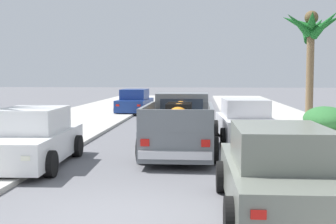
# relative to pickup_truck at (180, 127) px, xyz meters

# --- Properties ---
(ground_plane) EXTENTS (160.00, 160.00, 0.00)m
(ground_plane) POSITION_rel_pickup_truck_xyz_m (-0.75, -6.26, -0.81)
(ground_plane) COLOR slate
(sidewalk_left) EXTENTS (5.23, 60.00, 0.12)m
(sidewalk_left) POSITION_rel_pickup_truck_xyz_m (-5.99, 5.74, -0.75)
(sidewalk_left) COLOR #B2AFA8
(sidewalk_left) RESTS_ON ground
(sidewalk_right) EXTENTS (5.23, 60.00, 0.12)m
(sidewalk_right) POSITION_rel_pickup_truck_xyz_m (4.48, 5.74, -0.75)
(sidewalk_right) COLOR #B2AFA8
(sidewalk_right) RESTS_ON ground
(curb_left) EXTENTS (0.16, 60.00, 0.10)m
(curb_left) POSITION_rel_pickup_truck_xyz_m (-4.77, 5.74, -0.76)
(curb_left) COLOR silver
(curb_left) RESTS_ON ground
(curb_right) EXTENTS (0.16, 60.00, 0.10)m
(curb_right) POSITION_rel_pickup_truck_xyz_m (3.27, 5.74, -0.76)
(curb_right) COLOR silver
(curb_right) RESTS_ON ground
(pickup_truck) EXTENTS (2.23, 5.21, 1.80)m
(pickup_truck) POSITION_rel_pickup_truck_xyz_m (0.00, 0.00, 0.00)
(pickup_truck) COLOR slate
(pickup_truck) RESTS_ON ground
(car_left_near) EXTENTS (2.14, 4.31, 1.54)m
(car_left_near) POSITION_rel_pickup_truck_xyz_m (-3.58, 13.86, -0.10)
(car_left_near) COLOR navy
(car_left_near) RESTS_ON ground
(car_right_near) EXTENTS (2.16, 4.32, 1.54)m
(car_right_near) POSITION_rel_pickup_truck_xyz_m (-3.85, -2.19, -0.10)
(car_right_near) COLOR silver
(car_right_near) RESTS_ON ground
(car_left_mid) EXTENTS (2.21, 4.34, 1.54)m
(car_left_mid) POSITION_rel_pickup_truck_xyz_m (2.23, 2.66, -0.10)
(car_left_mid) COLOR silver
(car_left_mid) RESTS_ON ground
(car_right_mid) EXTENTS (2.06, 4.27, 1.54)m
(car_right_mid) POSITION_rel_pickup_truck_xyz_m (1.99, -5.77, -0.10)
(car_right_mid) COLOR slate
(car_right_mid) RESTS_ON ground
(palm_tree_right_fore) EXTENTS (3.54, 4.05, 6.02)m
(palm_tree_right_fore) POSITION_rel_pickup_truck_xyz_m (6.78, 11.91, 4.05)
(palm_tree_right_fore) COLOR brown
(palm_tree_right_fore) RESTS_ON ground
(hedge_bush) EXTENTS (1.80, 2.80, 1.10)m
(hedge_bush) POSITION_rel_pickup_truck_xyz_m (5.86, 5.29, -0.26)
(hedge_bush) COLOR #2D6B33
(hedge_bush) RESTS_ON ground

